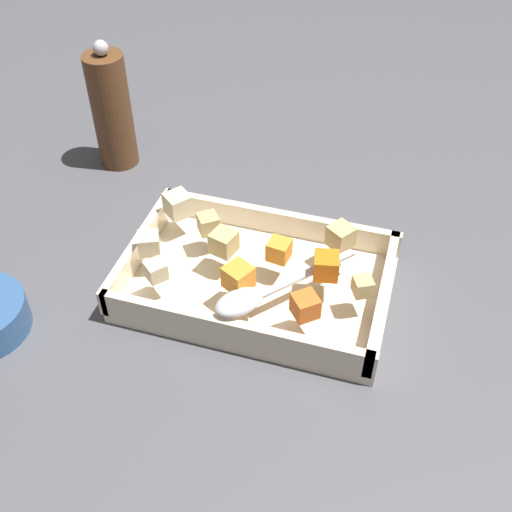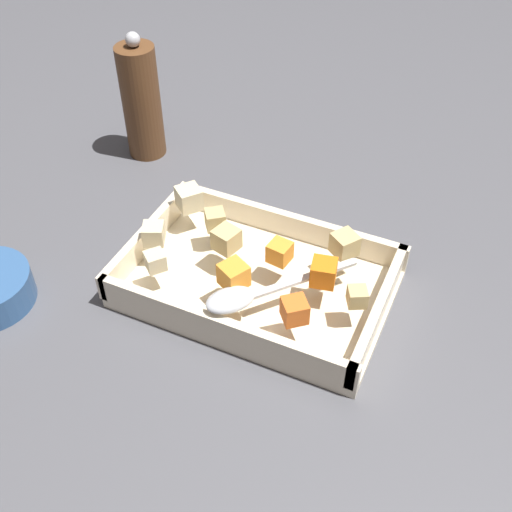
{
  "view_description": "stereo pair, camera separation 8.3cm",
  "coord_description": "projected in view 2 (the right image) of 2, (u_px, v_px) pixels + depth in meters",
  "views": [
    {
      "loc": [
        -0.17,
        0.59,
        0.63
      ],
      "look_at": [
        0.0,
        0.02,
        0.06
      ],
      "focal_mm": 44.01,
      "sensor_mm": 36.0,
      "label": 1
    },
    {
      "loc": [
        -0.25,
        0.57,
        0.63
      ],
      "look_at": [
        0.0,
        0.02,
        0.06
      ],
      "focal_mm": 44.01,
      "sensor_mm": 36.0,
      "label": 2
    }
  ],
  "objects": [
    {
      "name": "carrot_chunk_rim_edge",
      "position": [
        324.0,
        272.0,
        0.8
      ],
      "size": [
        0.04,
        0.04,
        0.03
      ],
      "primitive_type": "cube",
      "rotation": [
        0.0,
        0.0,
        1.77
      ],
      "color": "orange",
      "rests_on": "baking_dish"
    },
    {
      "name": "ground_plane",
      "position": [
        263.0,
        282.0,
        0.88
      ],
      "size": [
        4.0,
        4.0,
        0.0
      ],
      "primitive_type": "plane",
      "color": "#4C4C51"
    },
    {
      "name": "carrot_chunk_near_right",
      "position": [
        234.0,
        275.0,
        0.8
      ],
      "size": [
        0.04,
        0.04,
        0.03
      ],
      "primitive_type": "cube",
      "rotation": [
        0.0,
        0.0,
        4.24
      ],
      "color": "orange",
      "rests_on": "baking_dish"
    },
    {
      "name": "potato_chunk_corner_se",
      "position": [
        345.0,
        244.0,
        0.84
      ],
      "size": [
        0.04,
        0.04,
        0.03
      ],
      "primitive_type": "cube",
      "rotation": [
        0.0,
        0.0,
        0.97
      ],
      "color": "tan",
      "rests_on": "baking_dish"
    },
    {
      "name": "potato_chunk_under_handle",
      "position": [
        215.0,
        220.0,
        0.88
      ],
      "size": [
        0.04,
        0.04,
        0.03
      ],
      "primitive_type": "cube",
      "rotation": [
        0.0,
        0.0,
        5.37
      ],
      "color": "tan",
      "rests_on": "baking_dish"
    },
    {
      "name": "serving_spoon",
      "position": [
        239.0,
        297.0,
        0.78
      ],
      "size": [
        0.16,
        0.18,
        0.02
      ],
      "rotation": [
        0.0,
        0.0,
        4.0
      ],
      "color": "silver",
      "rests_on": "baking_dish"
    },
    {
      "name": "carrot_chunk_back_center",
      "position": [
        279.0,
        252.0,
        0.83
      ],
      "size": [
        0.03,
        0.03,
        0.03
      ],
      "primitive_type": "cube",
      "rotation": [
        0.0,
        0.0,
        1.43
      ],
      "color": "orange",
      "rests_on": "baking_dish"
    },
    {
      "name": "potato_chunk_mid_left",
      "position": [
        226.0,
        239.0,
        0.85
      ],
      "size": [
        0.04,
        0.04,
        0.03
      ],
      "primitive_type": "cube",
      "rotation": [
        0.0,
        0.0,
        1.29
      ],
      "color": "tan",
      "rests_on": "baking_dish"
    },
    {
      "name": "carrot_chunk_front_center",
      "position": [
        295.0,
        310.0,
        0.75
      ],
      "size": [
        0.04,
        0.04,
        0.03
      ],
      "primitive_type": "cube",
      "rotation": [
        0.0,
        0.0,
        5.41
      ],
      "color": "orange",
      "rests_on": "baking_dish"
    },
    {
      "name": "potato_chunk_heap_top",
      "position": [
        154.0,
        234.0,
        0.86
      ],
      "size": [
        0.04,
        0.04,
        0.03
      ],
      "primitive_type": "cube",
      "rotation": [
        0.0,
        0.0,
        5.13
      ],
      "color": "beige",
      "rests_on": "baking_dish"
    },
    {
      "name": "potato_chunk_corner_nw",
      "position": [
        155.0,
        261.0,
        0.82
      ],
      "size": [
        0.03,
        0.03,
        0.02
      ],
      "primitive_type": "cube",
      "rotation": [
        0.0,
        0.0,
        4.02
      ],
      "color": "beige",
      "rests_on": "baking_dish"
    },
    {
      "name": "potato_chunk_heap_side",
      "position": [
        357.0,
        297.0,
        0.77
      ],
      "size": [
        0.03,
        0.03,
        0.02
      ],
      "primitive_type": "cube",
      "rotation": [
        0.0,
        0.0,
        5.2
      ],
      "color": "tan",
      "rests_on": "baking_dish"
    },
    {
      "name": "pepper_mill",
      "position": [
        141.0,
        101.0,
        1.05
      ],
      "size": [
        0.07,
        0.07,
        0.22
      ],
      "color": "brown",
      "rests_on": "ground_plane"
    },
    {
      "name": "potato_chunk_near_left",
      "position": [
        189.0,
        198.0,
        0.91
      ],
      "size": [
        0.05,
        0.05,
        0.03
      ],
      "primitive_type": "cube",
      "rotation": [
        0.0,
        0.0,
        2.46
      ],
      "color": "beige",
      "rests_on": "baking_dish"
    },
    {
      "name": "baking_dish",
      "position": [
        256.0,
        281.0,
        0.86
      ],
      "size": [
        0.36,
        0.23,
        0.05
      ],
      "color": "beige",
      "rests_on": "ground_plane"
    }
  ]
}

